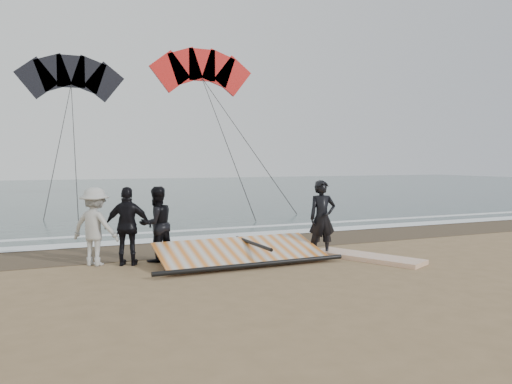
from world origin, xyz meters
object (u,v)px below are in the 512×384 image
man_main (322,218)px  board_white (368,257)px  board_cream (303,248)px  sail_rig (237,254)px

man_main → board_white: man_main is taller
board_white → board_cream: size_ratio=1.26×
man_main → board_white: 1.48m
board_white → sail_rig: (-3.08, 0.96, 0.14)m
sail_rig → man_main: bearing=-2.8°
board_cream → sail_rig: bearing=-145.4°
board_cream → sail_rig: size_ratio=0.47×
board_white → sail_rig: sail_rig is taller
man_main → sail_rig: man_main is taller
man_main → board_white: bearing=-38.1°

